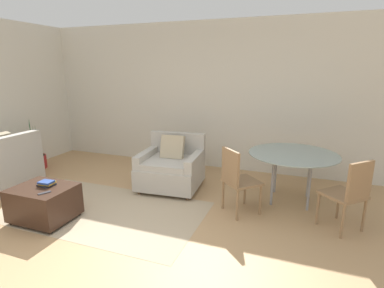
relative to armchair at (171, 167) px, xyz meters
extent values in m
plane|color=tan|center=(0.15, -2.01, -0.34)|extent=(20.00, 20.00, 0.00)
cube|color=beige|center=(0.15, 1.28, 1.04)|extent=(12.00, 0.06, 2.75)
cube|color=tan|center=(-0.53, -1.11, -0.34)|extent=(2.74, 1.54, 0.00)
cube|color=beige|center=(-0.53, -1.57, -0.33)|extent=(2.68, 0.05, 0.00)
cube|color=beige|center=(-0.53, -1.26, -0.33)|extent=(2.68, 0.05, 0.00)
cube|color=beige|center=(-0.53, -0.96, -0.33)|extent=(2.68, 0.05, 0.00)
cube|color=beige|center=(-0.53, -0.65, -0.33)|extent=(2.68, 0.05, 0.00)
cube|color=#B2ADA3|center=(-2.65, -0.55, 0.22)|extent=(0.86, 0.12, 0.26)
cube|color=#B2ADA3|center=(0.00, -0.04, -0.11)|extent=(1.01, 0.97, 0.33)
cube|color=#B2ADA3|center=(0.01, -0.08, 0.11)|extent=(0.76, 0.83, 0.10)
cube|color=#B2ADA3|center=(-0.03, 0.34, 0.28)|extent=(0.95, 0.20, 0.45)
cube|color=#B2ADA3|center=(-0.41, -0.08, 0.16)|extent=(0.19, 0.83, 0.20)
cube|color=#B2ADA3|center=(0.41, -0.01, 0.16)|extent=(0.19, 0.83, 0.20)
cylinder|color=brown|center=(-0.36, -0.44, -0.31)|extent=(0.05, 0.05, 0.06)
cylinder|color=brown|center=(0.42, -0.38, -0.31)|extent=(0.05, 0.05, 0.06)
cylinder|color=brown|center=(-0.42, 0.29, -0.31)|extent=(0.05, 0.05, 0.06)
cylinder|color=brown|center=(0.36, 0.35, -0.31)|extent=(0.05, 0.05, 0.06)
cube|color=tan|center=(-0.01, 0.07, 0.33)|extent=(0.39, 0.24, 0.39)
cube|color=#382319|center=(-1.07, -1.58, -0.09)|extent=(0.73, 0.59, 0.41)
cylinder|color=black|center=(-1.39, -1.82, -0.32)|extent=(0.04, 0.04, 0.04)
cylinder|color=black|center=(-0.76, -1.82, -0.32)|extent=(0.04, 0.04, 0.04)
cylinder|color=black|center=(-1.39, -1.33, -0.32)|extent=(0.04, 0.04, 0.04)
cylinder|color=black|center=(-0.76, -1.33, -0.32)|extent=(0.04, 0.04, 0.04)
cube|color=black|center=(-1.06, -1.51, 0.12)|extent=(0.21, 0.19, 0.02)
cube|color=gold|center=(-1.05, -1.51, 0.14)|extent=(0.18, 0.16, 0.02)
cube|color=#2D478C|center=(-1.05, -1.53, 0.17)|extent=(0.17, 0.14, 0.02)
cube|color=#333338|center=(-0.89, -1.71, 0.12)|extent=(0.10, 0.15, 0.01)
cylinder|color=maroon|center=(-2.87, -0.04, -0.21)|extent=(0.36, 0.36, 0.25)
cylinder|color=black|center=(-2.87, -0.04, -0.10)|extent=(0.33, 0.33, 0.02)
cone|color=#286033|center=(-2.78, -0.06, 0.18)|extent=(0.05, 0.09, 0.54)
cone|color=#286033|center=(-2.86, 0.00, 0.22)|extent=(0.08, 0.05, 0.60)
cone|color=#286033|center=(-2.93, -0.01, 0.22)|extent=(0.07, 0.10, 0.61)
cone|color=#286033|center=(-2.91, -0.06, 0.29)|extent=(0.08, 0.10, 0.75)
cone|color=#286033|center=(-2.85, -0.10, 0.28)|extent=(0.09, 0.07, 0.73)
cylinder|color=#8C9E99|center=(1.85, 0.13, 0.38)|extent=(1.25, 1.25, 0.01)
cylinder|color=#99999E|center=(1.61, -0.12, 0.02)|extent=(0.04, 0.04, 0.71)
cylinder|color=#99999E|center=(2.10, -0.12, 0.02)|extent=(0.04, 0.04, 0.71)
cylinder|color=#99999E|center=(1.61, 0.37, 0.02)|extent=(0.04, 0.04, 0.71)
cylinder|color=#99999E|center=(2.10, 0.37, 0.02)|extent=(0.04, 0.04, 0.71)
cube|color=#93704C|center=(1.25, -0.48, 0.10)|extent=(0.59, 0.59, 0.03)
cube|color=#93704C|center=(1.11, -0.61, 0.34)|extent=(0.29, 0.29, 0.45)
cylinder|color=#93704C|center=(1.50, -0.48, -0.13)|extent=(0.03, 0.03, 0.42)
cylinder|color=#93704C|center=(1.25, -0.22, -0.13)|extent=(0.03, 0.03, 0.42)
cylinder|color=#93704C|center=(1.25, -0.73, -0.13)|extent=(0.03, 0.03, 0.42)
cylinder|color=#93704C|center=(0.99, -0.48, -0.13)|extent=(0.03, 0.03, 0.42)
cube|color=#93704C|center=(2.46, -0.48, 0.10)|extent=(0.59, 0.59, 0.03)
cube|color=#93704C|center=(2.59, -0.61, 0.34)|extent=(0.29, 0.29, 0.45)
cylinder|color=#93704C|center=(2.46, -0.22, -0.13)|extent=(0.03, 0.03, 0.42)
cylinder|color=#93704C|center=(2.20, -0.48, -0.13)|extent=(0.03, 0.03, 0.42)
cylinder|color=#93704C|center=(2.71, -0.48, -0.13)|extent=(0.03, 0.03, 0.42)
cylinder|color=#93704C|center=(2.46, -0.73, -0.13)|extent=(0.03, 0.03, 0.42)
camera|label=1|loc=(1.92, -4.21, 1.57)|focal=28.00mm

